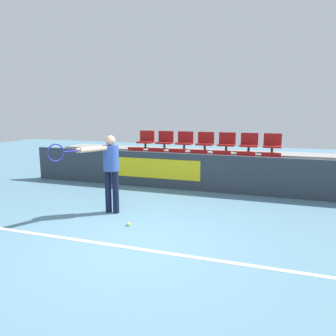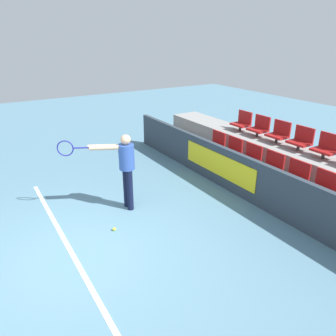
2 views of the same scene
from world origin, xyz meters
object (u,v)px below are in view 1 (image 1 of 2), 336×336
(stadium_chair_3, at_px, (198,160))
(stadium_chair_7, at_px, (146,140))
(stadium_chair_11, at_px, (227,142))
(stadium_chair_5, at_px, (245,163))
(stadium_chair_12, at_px, (249,143))
(stadium_chair_2, at_px, (176,159))
(tennis_player, at_px, (108,166))
(stadium_chair_10, at_px, (205,142))
(stadium_chair_1, at_px, (155,158))
(stadium_chair_6, at_px, (270,164))
(stadium_chair_8, at_px, (165,140))
(stadium_chair_4, at_px, (221,162))
(tennis_ball, at_px, (129,224))
(stadium_chair_13, at_px, (272,144))
(stadium_chair_0, at_px, (135,157))
(stadium_chair_9, at_px, (185,141))

(stadium_chair_3, distance_m, stadium_chair_7, 2.20)
(stadium_chair_7, height_order, stadium_chair_11, same)
(stadium_chair_5, height_order, stadium_chair_11, stadium_chair_11)
(stadium_chair_11, distance_m, stadium_chair_12, 0.65)
(stadium_chair_2, relative_size, tennis_player, 0.34)
(stadium_chair_11, relative_size, stadium_chair_12, 1.00)
(stadium_chair_2, xyz_separation_m, stadium_chair_10, (0.65, 0.91, 0.45))
(stadium_chair_1, distance_m, stadium_chair_6, 3.26)
(stadium_chair_8, height_order, tennis_player, tennis_player)
(stadium_chair_4, height_order, stadium_chair_12, stadium_chair_12)
(stadium_chair_8, distance_m, stadium_chair_11, 1.95)
(stadium_chair_4, xyz_separation_m, stadium_chair_11, (0.00, 0.91, 0.45))
(stadium_chair_1, relative_size, stadium_chair_4, 1.00)
(stadium_chair_2, xyz_separation_m, stadium_chair_3, (0.65, 0.00, 0.00))
(tennis_ball, bearing_deg, stadium_chair_12, 69.53)
(stadium_chair_11, height_order, stadium_chair_13, same)
(tennis_player, bearing_deg, stadium_chair_12, 85.20)
(stadium_chair_4, bearing_deg, stadium_chair_10, 125.67)
(stadium_chair_6, bearing_deg, tennis_ball, -122.74)
(stadium_chair_0, xyz_separation_m, stadium_chair_1, (0.65, 0.00, 0.00))
(stadium_chair_0, height_order, stadium_chair_8, stadium_chair_8)
(tennis_ball, bearing_deg, stadium_chair_6, 57.26)
(stadium_chair_8, bearing_deg, tennis_player, -87.20)
(stadium_chair_10, bearing_deg, stadium_chair_8, 180.00)
(stadium_chair_8, relative_size, stadium_chair_10, 1.00)
(stadium_chair_5, xyz_separation_m, tennis_ball, (-1.71, -3.67, -0.67))
(stadium_chair_7, bearing_deg, stadium_chair_5, -15.57)
(tennis_player, bearing_deg, stadium_chair_9, 109.67)
(stadium_chair_1, relative_size, stadium_chair_8, 1.00)
(stadium_chair_10, xyz_separation_m, tennis_ball, (-0.41, -4.58, -1.12))
(stadium_chair_0, height_order, stadium_chair_6, same)
(stadium_chair_5, height_order, stadium_chair_13, stadium_chair_13)
(stadium_chair_4, distance_m, stadium_chair_9, 1.65)
(stadium_chair_9, relative_size, stadium_chair_13, 1.00)
(stadium_chair_0, relative_size, stadium_chair_10, 1.00)
(stadium_chair_0, distance_m, stadium_chair_6, 3.91)
(stadium_chair_6, bearing_deg, stadium_chair_9, 160.79)
(stadium_chair_0, bearing_deg, stadium_chair_10, 24.91)
(stadium_chair_3, distance_m, stadium_chair_6, 1.95)
(stadium_chair_11, bearing_deg, stadium_chair_0, -160.79)
(stadium_chair_0, relative_size, stadium_chair_9, 1.00)
(stadium_chair_8, xyz_separation_m, stadium_chair_13, (3.26, 0.00, 0.00))
(stadium_chair_3, height_order, stadium_chair_10, stadium_chair_10)
(stadium_chair_0, relative_size, stadium_chair_13, 1.00)
(stadium_chair_0, distance_m, stadium_chair_5, 3.26)
(stadium_chair_7, bearing_deg, stadium_chair_0, -90.00)
(stadium_chair_6, distance_m, stadium_chair_11, 1.65)
(stadium_chair_2, distance_m, stadium_chair_11, 1.65)
(stadium_chair_10, bearing_deg, stadium_chair_2, -125.67)
(stadium_chair_13, bearing_deg, stadium_chair_6, -90.00)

